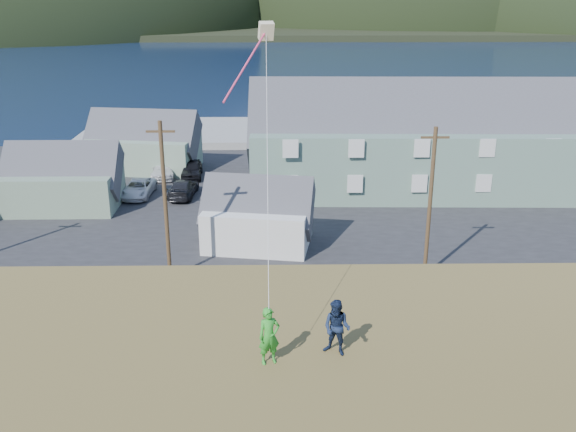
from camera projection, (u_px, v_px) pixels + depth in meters
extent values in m
plane|color=#0A1638|center=(223.00, 290.00, 36.97)|extent=(900.00, 900.00, 0.00)
cube|color=#4C3D19|center=(220.00, 306.00, 35.07)|extent=(110.00, 8.00, 0.10)
cube|color=#28282B|center=(239.00, 197.00, 52.94)|extent=(72.00, 36.00, 0.12)
cube|color=gray|center=(198.00, 133.00, 74.35)|extent=(26.00, 14.00, 0.90)
cube|color=black|center=(271.00, 16.00, 347.00)|extent=(900.00, 320.00, 2.00)
ellipsoid|color=black|center=(231.00, 16.00, 318.15)|extent=(200.00, 180.00, 100.00)
ellipsoid|color=black|center=(415.00, 17.00, 310.08)|extent=(230.00, 207.00, 142.60)
cube|color=slate|center=(444.00, 159.00, 53.74)|extent=(32.30, 9.97, 5.50)
cube|color=#47474C|center=(448.00, 109.00, 52.31)|extent=(32.80, 9.80, 8.98)
cube|color=slate|center=(64.00, 189.00, 49.89)|extent=(8.31, 5.56, 2.95)
cube|color=#47474C|center=(61.00, 162.00, 49.14)|extent=(8.81, 5.41, 5.37)
cube|color=white|center=(258.00, 226.00, 42.71)|extent=(7.44, 5.83, 2.71)
cube|color=#47474C|center=(258.00, 197.00, 42.02)|extent=(7.93, 5.88, 4.80)
cube|color=gray|center=(144.00, 153.00, 60.47)|extent=(10.53, 7.23, 3.13)
cube|color=#47474C|center=(142.00, 127.00, 59.64)|extent=(11.02, 7.25, 5.82)
cylinder|color=#47331E|center=(165.00, 203.00, 36.68)|extent=(0.24, 0.24, 9.47)
cylinder|color=#47331E|center=(430.00, 204.00, 36.97)|extent=(0.24, 0.24, 9.08)
imported|color=white|center=(138.00, 188.00, 52.90)|extent=(2.43, 4.90, 1.33)
imported|color=silver|center=(164.00, 169.00, 58.33)|extent=(2.30, 5.01, 1.42)
imported|color=maroon|center=(85.00, 166.00, 59.01)|extent=(3.04, 5.69, 1.52)
imported|color=black|center=(183.00, 188.00, 52.79)|extent=(2.27, 4.93, 1.40)
imported|color=navy|center=(219.00, 186.00, 53.59)|extent=(1.58, 3.90, 1.33)
imported|color=black|center=(192.00, 169.00, 58.11)|extent=(2.09, 4.59, 1.53)
imported|color=#355386|center=(275.00, 163.00, 60.15)|extent=(1.66, 4.70, 1.55)
imported|color=slate|center=(27.00, 168.00, 58.80)|extent=(1.76, 4.12, 1.32)
imported|color=silver|center=(58.00, 182.00, 54.11)|extent=(1.71, 4.75, 1.56)
imported|color=green|center=(269.00, 336.00, 16.65)|extent=(0.67, 0.55, 1.58)
imported|color=#17233F|center=(337.00, 328.00, 17.05)|extent=(0.95, 0.88, 1.58)
cube|color=beige|center=(266.00, 31.00, 20.01)|extent=(0.54, 0.53, 0.60)
cylinder|color=#F4406F|center=(246.00, 65.00, 19.13)|extent=(0.06, 0.06, 3.31)
cylinder|color=white|center=(267.00, 156.00, 18.20)|extent=(0.02, 0.02, 8.94)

